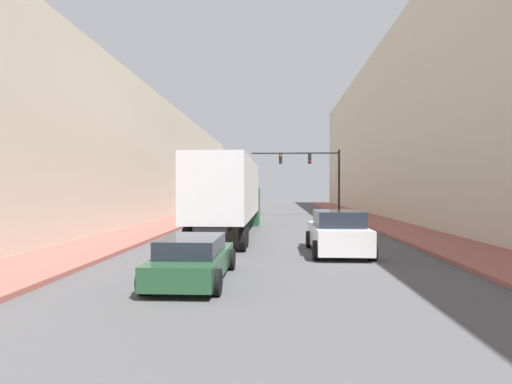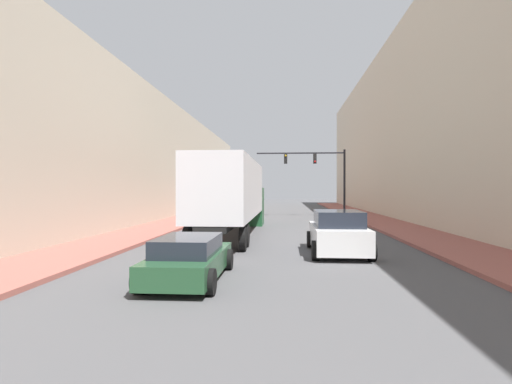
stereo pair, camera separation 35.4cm
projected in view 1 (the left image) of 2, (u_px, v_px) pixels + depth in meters
sidewalk_right at (380, 223)px, 28.93m from camera, size 3.29×80.00×0.15m
sidewalk_left at (174, 222)px, 29.71m from camera, size 3.29×80.00×0.15m
building_right at (445, 116)px, 28.64m from camera, size 6.00×80.00×15.47m
building_left at (113, 156)px, 29.92m from camera, size 6.00×80.00×10.05m
semi_truck at (231, 193)px, 21.86m from camera, size 2.58×14.21×3.98m
sedan_car at (193, 259)px, 10.92m from camera, size 1.96×4.34×1.22m
suv_car at (337, 233)px, 15.58m from camera, size 2.19×4.46×1.68m
traffic_signal_gantry at (316, 169)px, 36.40m from camera, size 8.08×0.35×6.10m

